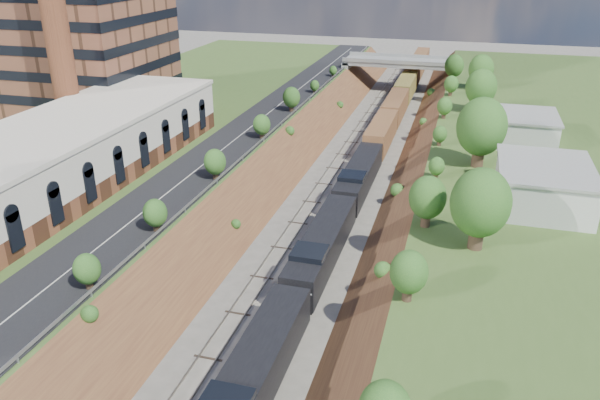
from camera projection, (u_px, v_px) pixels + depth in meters
The scene contains 14 objects.
platform_left at pixel (113, 154), 83.70m from camera, with size 44.00×180.00×5.00m, color #435E26.
embankment_left at pixel (258, 186), 79.16m from camera, with size 7.07×180.00×7.07m, color brown.
embankment_right at pixel (422, 204), 73.61m from camera, with size 7.07×180.00×7.07m, color brown.
rail_left_track at pixel (318, 192), 77.00m from camera, with size 1.58×180.00×0.18m, color gray.
rail_right_track at pixel (357, 196), 75.69m from camera, with size 1.58×180.00×0.18m, color gray.
road at pixel (225, 148), 78.27m from camera, with size 8.00×180.00×0.10m, color black.
guardrail at pixel (253, 147), 76.86m from camera, with size 0.10×171.00×0.70m.
commercial_building at pixel (30, 170), 60.66m from camera, with size 14.30×62.30×7.00m.
overpass at pixel (399, 68), 129.02m from camera, with size 24.50×8.30×7.40m.
white_building_near at pixel (543, 186), 60.61m from camera, with size 9.00×12.00×4.00m, color silver.
white_building_far at pixel (524, 129), 80.19m from camera, with size 8.00×10.00×3.60m, color silver.
tree_right_large at pixel (481, 203), 50.72m from camera, with size 5.25×5.25×7.61m.
tree_left_crest at pixel (53, 299), 41.31m from camera, with size 2.45×2.45×3.55m.
freight_train at pixel (387, 123), 97.74m from camera, with size 3.15×143.61×4.68m.
Camera 1 is at (14.67, -8.87, 30.00)m, focal length 35.00 mm.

